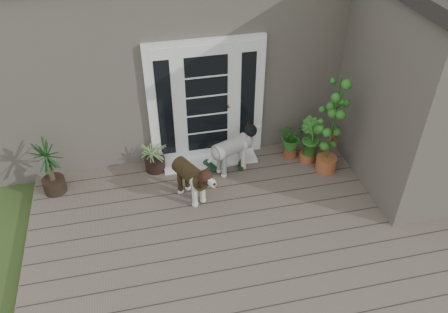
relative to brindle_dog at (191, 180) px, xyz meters
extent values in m
cube|color=#6B5B4C|center=(0.66, -1.18, -0.41)|extent=(6.20, 4.60, 0.12)
cube|color=#665E54|center=(0.66, 3.07, 1.08)|extent=(7.40, 4.00, 3.10)
cube|color=#665E54|center=(3.56, -0.08, 1.08)|extent=(1.60, 2.40, 3.10)
cube|color=white|center=(0.46, 1.02, 0.72)|extent=(1.90, 0.14, 2.15)
cube|color=white|center=(0.46, 0.82, -0.33)|extent=(1.60, 0.40, 0.05)
imported|color=#195A1E|center=(1.86, 0.69, -0.06)|extent=(0.62, 0.62, 0.59)
imported|color=#21651C|center=(2.10, 0.50, -0.05)|extent=(0.52, 0.52, 0.60)
imported|color=#1C5E1B|center=(2.86, 0.82, -0.04)|extent=(0.55, 0.55, 0.62)
camera|label=1|loc=(-0.67, -5.28, 4.51)|focal=36.55mm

